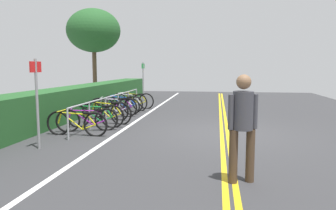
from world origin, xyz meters
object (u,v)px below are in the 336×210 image
(bicycle_7, at_px, (122,104))
(bicycle_0, at_px, (77,123))
(sign_post_far, at_px, (143,79))
(pedestrian, at_px, (243,121))
(bicycle_2, at_px, (95,116))
(bicycle_3, at_px, (106,113))
(bicycle_5, at_px, (113,107))
(bike_rack, at_px, (112,101))
(bicycle_9, at_px, (136,101))
(tree_mid, at_px, (94,31))
(bicycle_8, at_px, (130,102))
(bicycle_4, at_px, (107,110))
(bicycle_1, at_px, (88,120))
(bicycle_6, at_px, (119,106))
(sign_post_near, at_px, (37,95))

(bicycle_7, bearing_deg, bicycle_0, -178.50)
(bicycle_7, height_order, sign_post_far, sign_post_far)
(pedestrian, bearing_deg, bicycle_2, 44.08)
(bicycle_3, height_order, bicycle_5, bicycle_3)
(bike_rack, distance_m, bicycle_5, 0.44)
(bicycle_9, height_order, tree_mid, tree_mid)
(bicycle_2, distance_m, bicycle_8, 4.05)
(bike_rack, height_order, sign_post_far, sign_post_far)
(bicycle_4, distance_m, pedestrian, 7.13)
(bicycle_2, xyz_separation_m, bicycle_8, (4.05, 0.04, 0.01))
(bicycle_1, xyz_separation_m, sign_post_far, (7.06, -0.02, 0.92))
(bicycle_3, xyz_separation_m, bicycle_5, (1.41, 0.23, -0.01))
(bicycle_3, bearing_deg, bike_rack, 7.86)
(tree_mid, bearing_deg, bicycle_8, -146.23)
(bike_rack, relative_size, bicycle_6, 4.14)
(bicycle_6, bearing_deg, pedestrian, -149.00)
(bicycle_3, relative_size, bicycle_6, 1.04)
(bicycle_2, bearing_deg, bicycle_9, -0.87)
(tree_mid, bearing_deg, bike_rack, -154.81)
(bicycle_2, bearing_deg, bicycle_6, 2.53)
(bicycle_1, height_order, bicycle_3, bicycle_3)
(bike_rack, height_order, bicycle_9, bike_rack)
(bicycle_7, xyz_separation_m, bicycle_9, (1.23, -0.26, 0.01))
(bicycle_6, bearing_deg, bicycle_3, -173.78)
(bicycle_7, bearing_deg, bicycle_3, -174.04)
(sign_post_far, distance_m, tree_mid, 5.52)
(pedestrian, distance_m, sign_post_far, 11.43)
(bicycle_2, xyz_separation_m, tree_mid, (9.52, 3.70, 3.63))
(bicycle_8, bearing_deg, bicycle_3, -177.53)
(bike_rack, height_order, bicycle_7, bike_rack)
(bicycle_1, bearing_deg, bicycle_9, -0.92)
(bicycle_1, distance_m, bicycle_4, 2.08)
(bicycle_5, distance_m, tree_mid, 9.00)
(bicycle_2, xyz_separation_m, bicycle_3, (0.69, -0.11, 0.01))
(sign_post_near, bearing_deg, bicycle_0, -9.33)
(bicycle_9, bearing_deg, tree_mid, 38.00)
(bicycle_6, xyz_separation_m, sign_post_far, (3.70, -0.13, 0.93))
(bicycle_9, xyz_separation_m, pedestrian, (-8.91, -4.00, 0.66))
(pedestrian, height_order, sign_post_near, sign_post_near)
(bicycle_3, distance_m, bicycle_8, 3.37)
(bicycle_7, bearing_deg, bicycle_8, -13.88)
(bicycle_0, height_order, bicycle_5, bicycle_5)
(bike_rack, height_order, bicycle_0, bike_rack)
(bicycle_2, height_order, bicycle_9, bicycle_2)
(bicycle_0, xyz_separation_m, bicycle_4, (2.70, 0.10, -0.00))
(bicycle_4, relative_size, bicycle_9, 0.99)
(bike_rack, height_order, bicycle_3, bike_rack)
(bicycle_1, distance_m, bicycle_7, 4.06)
(sign_post_near, bearing_deg, bicycle_9, -2.92)
(bicycle_3, height_order, tree_mid, tree_mid)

